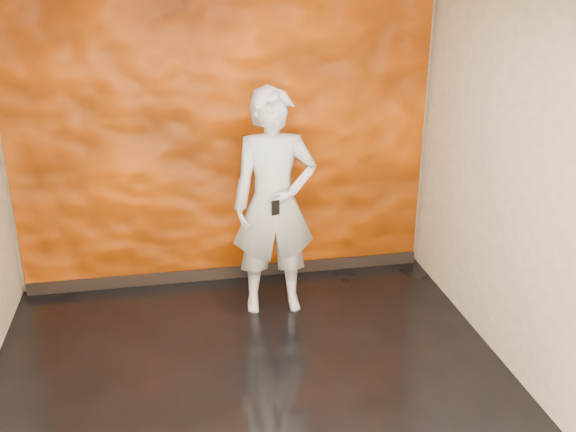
{
  "coord_description": "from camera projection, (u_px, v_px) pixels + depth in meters",
  "views": [
    {
      "loc": [
        -0.49,
        -3.87,
        3.0
      ],
      "look_at": [
        0.42,
        0.95,
        1.02
      ],
      "focal_mm": 40.0,
      "sensor_mm": 36.0,
      "label": 1
    }
  ],
  "objects": [
    {
      "name": "room",
      "position": [
        253.0,
        221.0,
        4.21
      ],
      "size": [
        4.02,
        4.02,
        2.81
      ],
      "color": "black",
      "rests_on": "ground"
    },
    {
      "name": "phone",
      "position": [
        276.0,
        208.0,
        5.27
      ],
      "size": [
        0.07,
        0.03,
        0.13
      ],
      "primitive_type": "cube",
      "rotation": [
        0.0,
        0.0,
        0.26
      ],
      "color": "black",
      "rests_on": "man"
    },
    {
      "name": "feature_wall",
      "position": [
        225.0,
        145.0,
        6.0
      ],
      "size": [
        3.9,
        0.06,
        2.75
      ],
      "primitive_type": "cube",
      "color": "#E14F00",
      "rests_on": "ground"
    },
    {
      "name": "man",
      "position": [
        274.0,
        204.0,
        5.59
      ],
      "size": [
        0.76,
        0.52,
        2.03
      ],
      "primitive_type": "imported",
      "rotation": [
        0.0,
        0.0,
        -0.04
      ],
      "color": "#9FA6AF",
      "rests_on": "ground"
    },
    {
      "name": "baseboard",
      "position": [
        230.0,
        272.0,
        6.46
      ],
      "size": [
        3.9,
        0.04,
        0.12
      ],
      "primitive_type": "cube",
      "color": "black",
      "rests_on": "ground"
    }
  ]
}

